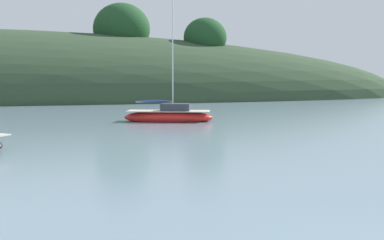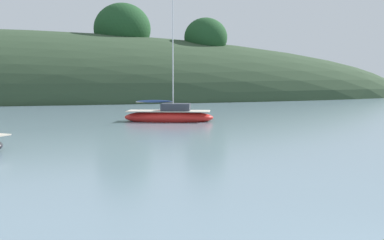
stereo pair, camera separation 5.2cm
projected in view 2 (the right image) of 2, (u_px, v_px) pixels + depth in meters
sailboat_navy_dinghy at (169, 116)px, 40.58m from camera, size 7.41×4.33×10.48m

